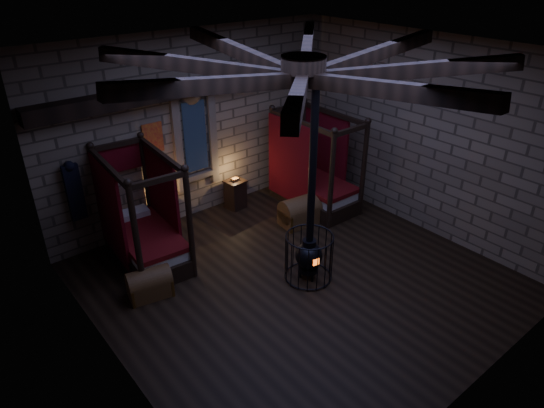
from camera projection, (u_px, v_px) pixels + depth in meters
room at (299, 83)px, 7.59m from camera, size 7.02×7.02×4.29m
bed_left at (145, 235)px, 9.65m from camera, size 1.28×2.21×2.23m
bed_right at (313, 183)px, 11.77m from camera, size 1.17×2.18×2.26m
trunk_left at (150, 284)px, 8.74m from camera, size 0.85×0.63×0.56m
trunk_right at (300, 212)px, 11.03m from camera, size 0.97×0.68×0.67m
nightstand_left at (167, 217)px, 10.68m from camera, size 0.51×0.50×0.87m
nightstand_right at (235, 194)px, 11.67m from camera, size 0.49×0.47×0.78m
stove at (309, 252)px, 9.05m from camera, size 0.91×0.91×4.05m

